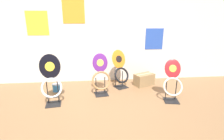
# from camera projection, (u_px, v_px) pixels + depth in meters

# --- Properties ---
(ground_plane) EXTENTS (14.00, 14.00, 0.00)m
(ground_plane) POSITION_uv_depth(u_px,v_px,m) (95.00, 123.00, 2.76)
(ground_plane) COLOR #8E6642
(wall_back) EXTENTS (8.00, 0.07, 2.60)m
(wall_back) POSITION_uv_depth(u_px,v_px,m) (93.00, 30.00, 4.30)
(wall_back) COLOR silver
(wall_back) RESTS_ON ground_plane
(toilet_seat_display_jazz_black) EXTENTS (0.40, 0.31, 0.97)m
(toilet_seat_display_jazz_black) POSITION_uv_depth(u_px,v_px,m) (51.00, 82.00, 3.24)
(toilet_seat_display_jazz_black) COLOR black
(toilet_seat_display_jazz_black) RESTS_ON ground_plane
(toilet_seat_display_purple_note) EXTENTS (0.43, 0.32, 0.89)m
(toilet_seat_display_purple_note) POSITION_uv_depth(u_px,v_px,m) (101.00, 77.00, 3.70)
(toilet_seat_display_purple_note) COLOR black
(toilet_seat_display_purple_note) RESTS_ON ground_plane
(toilet_seat_display_crimson_swirl) EXTENTS (0.40, 0.40, 0.82)m
(toilet_seat_display_crimson_swirl) POSITION_uv_depth(u_px,v_px,m) (173.00, 81.00, 3.42)
(toilet_seat_display_crimson_swirl) COLOR black
(toilet_seat_display_crimson_swirl) RESTS_ON ground_plane
(toilet_seat_display_orange_sun) EXTENTS (0.47, 0.43, 0.88)m
(toilet_seat_display_orange_sun) POSITION_uv_depth(u_px,v_px,m) (121.00, 72.00, 4.10)
(toilet_seat_display_orange_sun) COLOR black
(toilet_seat_display_orange_sun) RESTS_ON ground_plane
(paint_can) EXTENTS (0.18, 0.18, 0.17)m
(paint_can) POSITION_uv_depth(u_px,v_px,m) (57.00, 87.00, 3.95)
(paint_can) COLOR teal
(paint_can) RESTS_ON ground_plane
(storage_box) EXTENTS (0.54, 0.43, 0.29)m
(storage_box) POSITION_uv_depth(u_px,v_px,m) (144.00, 80.00, 4.29)
(storage_box) COLOR #93754C
(storage_box) RESTS_ON ground_plane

